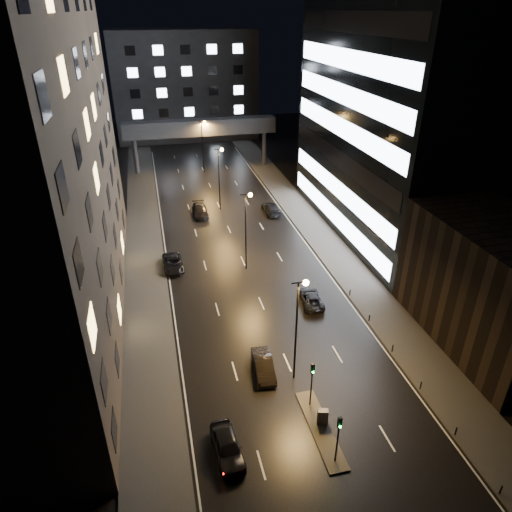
# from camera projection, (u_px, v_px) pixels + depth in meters

# --- Properties ---
(ground) EXTENTS (160.00, 160.00, 0.00)m
(ground) POSITION_uv_depth(u_px,v_px,m) (229.00, 229.00, 68.25)
(ground) COLOR black
(ground) RESTS_ON ground
(sidewalk_left) EXTENTS (5.00, 110.00, 0.15)m
(sidewalk_left) POSITION_uv_depth(u_px,v_px,m) (145.00, 253.00, 61.40)
(sidewalk_left) COLOR #383533
(sidewalk_left) RESTS_ON ground
(sidewalk_right) EXTENTS (5.00, 110.00, 0.15)m
(sidewalk_right) POSITION_uv_depth(u_px,v_px,m) (320.00, 235.00, 66.48)
(sidewalk_right) COLOR #383533
(sidewalk_right) RESTS_ON ground
(building_left) EXTENTS (15.00, 48.00, 40.00)m
(building_left) POSITION_uv_depth(u_px,v_px,m) (6.00, 125.00, 40.44)
(building_left) COLOR #2D2319
(building_left) RESTS_ON ground
(building_right_low) EXTENTS (10.00, 18.00, 12.00)m
(building_right_low) POSITION_uv_depth(u_px,v_px,m) (495.00, 287.00, 42.96)
(building_right_low) COLOR black
(building_right_low) RESTS_ON ground
(building_right_glass) EXTENTS (20.00, 36.00, 45.00)m
(building_right_glass) POSITION_uv_depth(u_px,v_px,m) (419.00, 66.00, 59.16)
(building_right_glass) COLOR black
(building_right_glass) RESTS_ON ground
(building_far) EXTENTS (34.00, 14.00, 25.00)m
(building_far) POSITION_uv_depth(u_px,v_px,m) (185.00, 85.00, 111.83)
(building_far) COLOR #333335
(building_far) RESTS_ON ground
(skybridge) EXTENTS (30.00, 3.00, 10.00)m
(skybridge) POSITION_uv_depth(u_px,v_px,m) (200.00, 128.00, 89.89)
(skybridge) COLOR #333335
(skybridge) RESTS_ON ground
(median_island) EXTENTS (1.60, 8.00, 0.15)m
(median_island) POSITION_uv_depth(u_px,v_px,m) (320.00, 429.00, 35.81)
(median_island) COLOR #383533
(median_island) RESTS_ON ground
(traffic_signal_near) EXTENTS (0.28, 0.34, 4.40)m
(traffic_signal_near) POSITION_uv_depth(u_px,v_px,m) (312.00, 378.00, 36.49)
(traffic_signal_near) COLOR black
(traffic_signal_near) RESTS_ON median_island
(traffic_signal_far) EXTENTS (0.28, 0.34, 4.40)m
(traffic_signal_far) POSITION_uv_depth(u_px,v_px,m) (339.00, 433.00, 31.79)
(traffic_signal_far) COLOR black
(traffic_signal_far) RESTS_ON median_island
(bollard_row) EXTENTS (0.12, 25.12, 0.90)m
(bollard_row) POSITION_uv_depth(u_px,v_px,m) (406.00, 366.00, 41.49)
(bollard_row) COLOR black
(bollard_row) RESTS_ON ground
(streetlight_near) EXTENTS (1.45, 0.50, 10.15)m
(streetlight_near) POSITION_uv_depth(u_px,v_px,m) (299.00, 318.00, 37.83)
(streetlight_near) COLOR black
(streetlight_near) RESTS_ON ground
(streetlight_mid_a) EXTENTS (1.45, 0.50, 10.15)m
(streetlight_mid_a) POSITION_uv_depth(u_px,v_px,m) (247.00, 222.00, 54.92)
(streetlight_mid_a) COLOR black
(streetlight_mid_a) RESTS_ON ground
(streetlight_mid_b) EXTENTS (1.45, 0.50, 10.15)m
(streetlight_mid_b) POSITION_uv_depth(u_px,v_px,m) (220.00, 171.00, 72.01)
(streetlight_mid_b) COLOR black
(streetlight_mid_b) RESTS_ON ground
(streetlight_far) EXTENTS (1.45, 0.50, 10.15)m
(streetlight_far) POSITION_uv_depth(u_px,v_px,m) (203.00, 140.00, 89.10)
(streetlight_far) COLOR black
(streetlight_far) RESTS_ON ground
(car_away_a) EXTENTS (2.28, 4.91, 1.63)m
(car_away_a) POSITION_uv_depth(u_px,v_px,m) (227.00, 446.00, 33.49)
(car_away_a) COLOR black
(car_away_a) RESTS_ON ground
(car_away_b) EXTENTS (1.96, 4.79, 1.55)m
(car_away_b) POSITION_uv_depth(u_px,v_px,m) (263.00, 366.00, 41.11)
(car_away_b) COLOR black
(car_away_b) RESTS_ON ground
(car_away_c) EXTENTS (2.54, 5.36, 1.48)m
(car_away_c) POSITION_uv_depth(u_px,v_px,m) (173.00, 263.00, 57.72)
(car_away_c) COLOR black
(car_away_c) RESTS_ON ground
(car_away_d) EXTENTS (2.26, 5.53, 1.60)m
(car_away_d) POSITION_uv_depth(u_px,v_px,m) (200.00, 211.00, 72.49)
(car_away_d) COLOR black
(car_away_d) RESTS_ON ground
(car_toward_a) EXTENTS (2.72, 5.06, 1.35)m
(car_toward_a) POSITION_uv_depth(u_px,v_px,m) (311.00, 298.00, 50.86)
(car_toward_a) COLOR black
(car_toward_a) RESTS_ON ground
(car_toward_b) EXTENTS (2.29, 5.55, 1.61)m
(car_toward_b) POSITION_uv_depth(u_px,v_px,m) (271.00, 208.00, 73.35)
(car_toward_b) COLOR black
(car_toward_b) RESTS_ON ground
(utility_cabinet) EXTENTS (0.95, 0.69, 1.38)m
(utility_cabinet) POSITION_uv_depth(u_px,v_px,m) (322.00, 417.00, 35.90)
(utility_cabinet) COLOR #4E4E50
(utility_cabinet) RESTS_ON median_island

